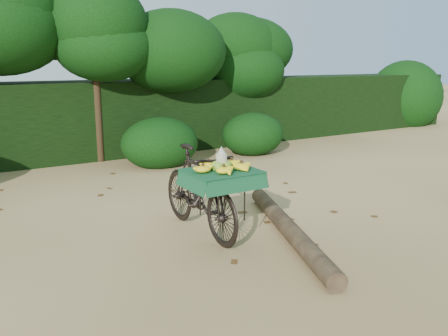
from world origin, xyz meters
TOP-DOWN VIEW (x-y plane):
  - ground at (0.00, 0.00)m, footprint 80.00×80.00m
  - vendor_bicycle at (0.21, 0.12)m, footprint 0.85×1.96m
  - fallen_log at (1.13, -0.62)m, footprint 1.40×3.07m
  - hedge_backdrop at (0.00, 6.30)m, footprint 26.00×1.80m
  - tree_row at (-0.65, 5.50)m, footprint 14.50×2.00m
  - bush_clumps at (0.50, 4.30)m, footprint 8.80×1.70m
  - leaf_litter at (0.00, 0.65)m, footprint 7.00×7.30m

SIDE VIEW (x-z plane):
  - ground at x=0.00m, z-range 0.00..0.00m
  - leaf_litter at x=0.00m, z-range 0.00..0.01m
  - fallen_log at x=1.13m, z-range 0.00..0.23m
  - bush_clumps at x=0.50m, z-range 0.00..0.90m
  - vendor_bicycle at x=0.21m, z-range 0.01..1.20m
  - hedge_backdrop at x=0.00m, z-range 0.00..1.80m
  - tree_row at x=-0.65m, z-range 0.00..4.00m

